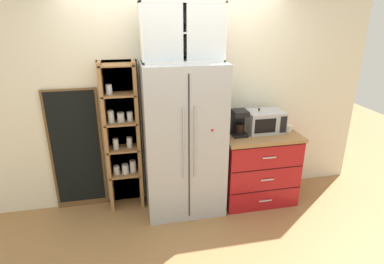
% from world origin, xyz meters
% --- Properties ---
extents(ground_plane, '(10.58, 10.58, 0.00)m').
position_xyz_m(ground_plane, '(0.00, 0.00, 0.00)').
color(ground_plane, '#9E7042').
extents(wall_back_cream, '(4.89, 0.10, 2.55)m').
position_xyz_m(wall_back_cream, '(0.00, 0.40, 1.27)').
color(wall_back_cream, silver).
rests_on(wall_back_cream, ground).
extents(refrigerator, '(0.90, 0.65, 1.79)m').
position_xyz_m(refrigerator, '(0.00, 0.04, 0.89)').
color(refrigerator, '#ADAFB5').
rests_on(refrigerator, ground).
extents(pantry_shelf_column, '(0.44, 0.29, 1.79)m').
position_xyz_m(pantry_shelf_column, '(-0.69, 0.28, 0.91)').
color(pantry_shelf_column, brown).
rests_on(pantry_shelf_column, ground).
extents(counter_cabinet, '(0.93, 0.65, 0.90)m').
position_xyz_m(counter_cabinet, '(0.94, 0.04, 0.45)').
color(counter_cabinet, '#A8161C').
rests_on(counter_cabinet, ground).
extents(microwave, '(0.44, 0.33, 0.26)m').
position_xyz_m(microwave, '(1.01, 0.09, 1.03)').
color(microwave, '#ADAFB5').
rests_on(microwave, counter_cabinet).
extents(coffee_maker, '(0.17, 0.20, 0.31)m').
position_xyz_m(coffee_maker, '(0.67, 0.05, 1.06)').
color(coffee_maker, black).
rests_on(coffee_maker, counter_cabinet).
extents(mug_cream, '(0.11, 0.07, 0.09)m').
position_xyz_m(mug_cream, '(1.30, 0.01, 0.94)').
color(mug_cream, silver).
rests_on(mug_cream, counter_cabinet).
extents(mug_sage, '(0.12, 0.08, 0.10)m').
position_xyz_m(mug_sage, '(0.94, 0.02, 0.95)').
color(mug_sage, '#8CA37F').
rests_on(mug_sage, counter_cabinet).
extents(bottle_cobalt, '(0.06, 0.06, 0.26)m').
position_xyz_m(bottle_cobalt, '(0.94, 0.06, 1.01)').
color(bottle_cobalt, navy).
rests_on(bottle_cobalt, counter_cabinet).
extents(bottle_amber, '(0.06, 0.06, 0.29)m').
position_xyz_m(bottle_amber, '(0.94, 0.11, 1.03)').
color(bottle_amber, brown).
rests_on(bottle_amber, counter_cabinet).
extents(upper_cabinet, '(0.86, 0.32, 0.59)m').
position_xyz_m(upper_cabinet, '(0.00, 0.08, 2.09)').
color(upper_cabinet, silver).
rests_on(upper_cabinet, refrigerator).
extents(chalkboard_menu, '(0.60, 0.04, 1.49)m').
position_xyz_m(chalkboard_menu, '(-1.23, 0.33, 0.75)').
color(chalkboard_menu, brown).
rests_on(chalkboard_menu, ground).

